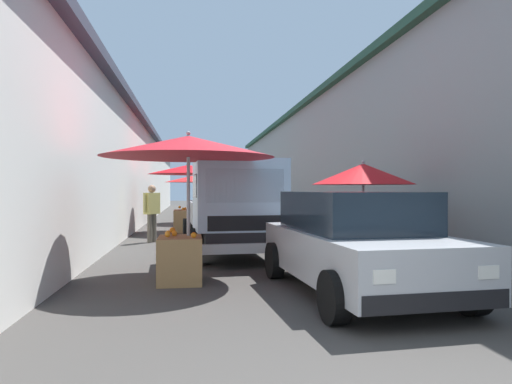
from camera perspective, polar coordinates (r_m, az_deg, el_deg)
name	(u,v)px	position (r m, az deg, el deg)	size (l,w,h in m)	color
ground	(240,233)	(15.69, -1.99, -5.10)	(90.00, 90.00, 0.00)	#3D3A38
building_left_whitewash	(42,171)	(18.62, -25.05, 2.40)	(49.80, 7.50, 4.31)	silver
building_right_concrete	(406,158)	(19.85, 18.13, 4.10)	(49.80, 7.50, 5.57)	gray
fruit_stall_far_left	(362,186)	(10.02, 13.06, 0.79)	(2.18, 2.18, 2.11)	#9E9EA3
fruit_stall_far_right	(188,179)	(16.04, -8.50, 1.62)	(2.77, 2.77, 2.41)	#9E9EA3
fruit_stall_near_left	(187,162)	(7.57, -8.56, 3.77)	(2.83, 2.83, 2.44)	#9E9EA3
fruit_stall_mid_lane	(197,184)	(20.20, -7.41, 0.98)	(2.70, 2.70, 2.19)	#9E9EA3
hatchback_car	(355,242)	(6.73, 12.23, -6.06)	(4.02, 2.14, 1.45)	#ADAFB5
delivery_truck	(234,210)	(9.89, -2.79, -2.25)	(5.01, 2.18, 2.08)	black
vendor_by_crates	(152,209)	(13.15, -12.84, -2.11)	(0.52, 0.45, 1.61)	#665B4C
parked_scooter	(370,232)	(11.53, 14.03, -4.84)	(1.69, 0.48, 1.14)	black
plastic_stool	(307,231)	(12.75, 6.41, -4.88)	(0.30, 0.30, 0.43)	#194CB2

